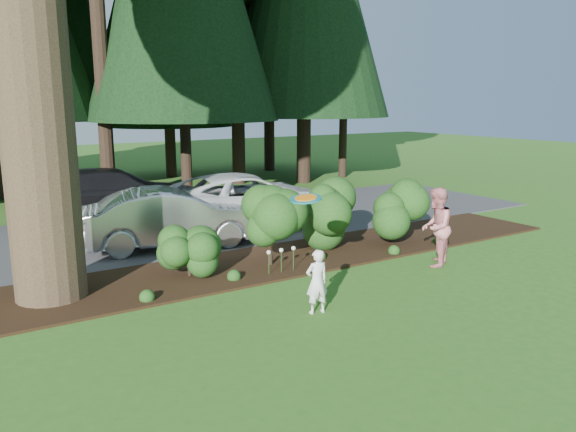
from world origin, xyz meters
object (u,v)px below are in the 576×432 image
(child, at_px, (317,281))
(frisbee, at_px, (306,199))
(car_dark_suv, at_px, (114,193))
(adult, at_px, (436,227))
(car_silver_wagon, at_px, (172,218))
(car_white_suv, at_px, (246,200))

(child, xyz_separation_m, frisbee, (-0.10, 0.20, 1.40))
(car_dark_suv, bearing_deg, adult, -144.89)
(child, bearing_deg, adult, -159.82)
(frisbee, bearing_deg, car_silver_wagon, 94.12)
(car_white_suv, distance_m, adult, 5.75)
(frisbee, bearing_deg, car_dark_suv, 93.97)
(car_white_suv, distance_m, frisbee, 6.66)
(adult, relative_size, frisbee, 3.22)
(car_silver_wagon, distance_m, car_dark_suv, 4.13)
(car_white_suv, relative_size, child, 4.92)
(frisbee, bearing_deg, child, -62.87)
(car_dark_suv, relative_size, child, 4.70)
(car_white_suv, distance_m, car_dark_suv, 4.24)
(car_white_suv, height_order, frisbee, frisbee)
(car_silver_wagon, xyz_separation_m, child, (0.48, -5.43, -0.19))
(car_dark_suv, height_order, frisbee, frisbee)
(child, bearing_deg, car_silver_wagon, -77.97)
(car_silver_wagon, bearing_deg, adult, -126.57)
(child, xyz_separation_m, adult, (3.78, 0.89, 0.31))
(frisbee, bearing_deg, car_white_suv, 70.60)
(car_silver_wagon, height_order, car_white_suv, car_white_suv)
(car_white_suv, relative_size, car_dark_suv, 1.05)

